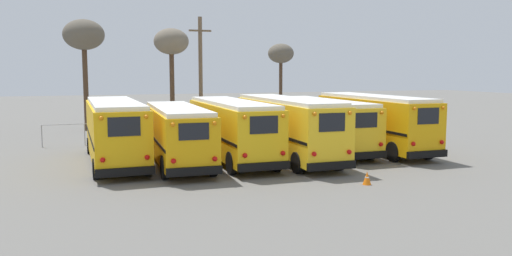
# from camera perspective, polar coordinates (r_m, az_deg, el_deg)

# --- Properties ---
(ground_plane) EXTENTS (160.00, 160.00, 0.00)m
(ground_plane) POSITION_cam_1_polar(r_m,az_deg,el_deg) (27.62, 0.07, -3.42)
(ground_plane) COLOR #66635E
(school_bus_0) EXTENTS (2.73, 10.22, 3.25)m
(school_bus_0) POSITION_cam_1_polar(r_m,az_deg,el_deg) (26.75, -15.84, -0.19)
(school_bus_0) COLOR #EAAA0F
(school_bus_0) RESTS_ON ground
(school_bus_1) EXTENTS (2.71, 9.61, 2.98)m
(school_bus_1) POSITION_cam_1_polar(r_m,az_deg,el_deg) (25.72, -8.98, -0.54)
(school_bus_1) COLOR #E5A00C
(school_bus_1) RESTS_ON ground
(school_bus_2) EXTENTS (2.54, 10.22, 3.20)m
(school_bus_2) POSITION_cam_1_polar(r_m,az_deg,el_deg) (26.76, -2.83, 0.04)
(school_bus_2) COLOR yellow
(school_bus_2) RESTS_ON ground
(school_bus_3) EXTENTS (2.49, 10.59, 3.31)m
(school_bus_3) POSITION_cam_1_polar(r_m,az_deg,el_deg) (27.22, 3.56, 0.25)
(school_bus_3) COLOR yellow
(school_bus_3) RESTS_ON ground
(school_bus_4) EXTENTS (2.59, 9.97, 3.08)m
(school_bus_4) POSITION_cam_1_polar(r_m,az_deg,el_deg) (30.06, 7.52, 0.55)
(school_bus_4) COLOR yellow
(school_bus_4) RESTS_ON ground
(school_bus_5) EXTENTS (2.50, 10.12, 3.33)m
(school_bus_5) POSITION_cam_1_polar(r_m,az_deg,el_deg) (30.74, 13.26, 0.83)
(school_bus_5) COLOR #E5A00C
(school_bus_5) RESTS_ON ground
(utility_pole) EXTENTS (1.80, 0.32, 9.04)m
(utility_pole) POSITION_cam_1_polar(r_m,az_deg,el_deg) (40.32, -6.35, 6.30)
(utility_pole) COLOR brown
(utility_pole) RESTS_ON ground
(bare_tree_0) EXTENTS (3.20, 3.20, 8.84)m
(bare_tree_0) POSITION_cam_1_polar(r_m,az_deg,el_deg) (42.24, -19.08, 9.82)
(bare_tree_0) COLOR #473323
(bare_tree_0) RESTS_ON ground
(bare_tree_1) EXTENTS (2.47, 2.47, 7.39)m
(bare_tree_1) POSITION_cam_1_polar(r_m,az_deg,el_deg) (48.09, 2.86, 8.29)
(bare_tree_1) COLOR #473323
(bare_tree_1) RESTS_ON ground
(bare_tree_2) EXTENTS (2.63, 2.63, 7.99)m
(bare_tree_2) POSITION_cam_1_polar(r_m,az_deg,el_deg) (38.73, -9.65, 9.41)
(bare_tree_2) COLOR #473323
(bare_tree_2) RESTS_ON ground
(fence_line) EXTENTS (23.00, 0.06, 1.42)m
(fence_line) POSITION_cam_1_polar(r_m,az_deg,el_deg) (35.09, -4.28, 0.33)
(fence_line) COLOR #939399
(fence_line) RESTS_ON ground
(traffic_cone) EXTENTS (0.36, 0.36, 0.57)m
(traffic_cone) POSITION_cam_1_polar(r_m,az_deg,el_deg) (21.61, 12.57, -5.60)
(traffic_cone) COLOR orange
(traffic_cone) RESTS_ON ground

